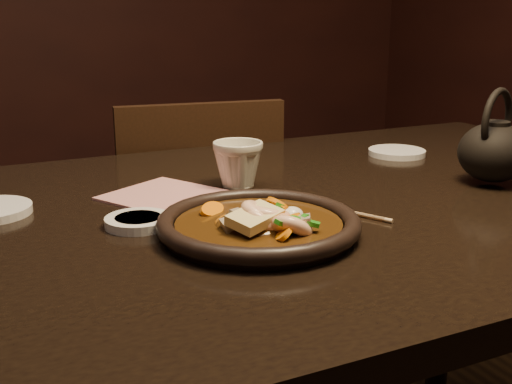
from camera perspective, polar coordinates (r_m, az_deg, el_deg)
name	(u,v)px	position (r m, az deg, el deg)	size (l,w,h in m)	color
table	(274,248)	(1.03, 1.57, -5.02)	(1.60, 0.90, 0.75)	black
chair	(194,249)	(1.63, -5.51, -5.09)	(0.45, 0.45, 0.84)	black
plate	(259,225)	(0.86, 0.24, -2.95)	(0.28, 0.28, 0.03)	black
stirfry	(264,222)	(0.85, 0.72, -2.66)	(0.13, 0.19, 0.06)	#321C09
soy_dish	(138,221)	(0.92, -10.42, -2.58)	(0.09, 0.09, 0.01)	silver
saucer_right	(397,152)	(1.37, 12.41, 3.47)	(0.12, 0.12, 0.01)	silver
tea_cup	(238,163)	(1.08, -1.62, 2.59)	(0.09, 0.08, 0.09)	beige
chopsticks	(324,207)	(0.98, 6.08, -1.32)	(0.11, 0.21, 0.01)	tan
napkin	(164,196)	(1.05, -8.16, -0.32)	(0.16, 0.16, 0.00)	#B3706E
teapot	(494,149)	(1.18, 20.42, 3.60)	(0.15, 0.12, 0.16)	black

